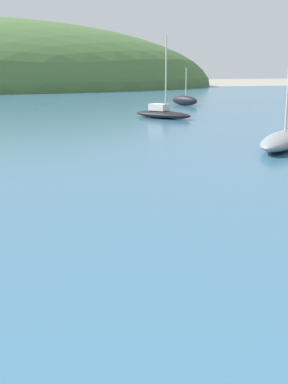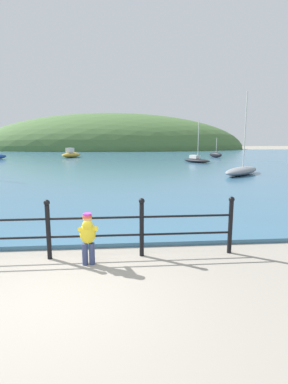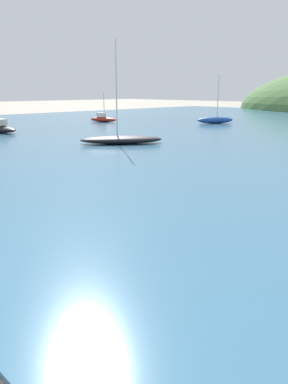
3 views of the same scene
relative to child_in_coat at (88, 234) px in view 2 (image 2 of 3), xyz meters
The scene contains 9 objects.
ground_plane 1.38m from the child_in_coat, 111.36° to the right, with size 200.00×200.00×0.00m, color gray.
water 30.85m from the child_in_coat, 90.84° to the left, with size 80.00×60.00×0.10m, color #386684.
far_hillside 66.91m from the child_in_coat, 90.39° to the left, with size 62.24×34.23×16.72m.
iron_railing 0.37m from the child_in_coat, 70.94° to the left, with size 5.66×0.12×1.21m.
child_in_coat is the anchor object (origin of this frame).
boat_far_left 33.55m from the child_in_coat, 99.04° to the left, with size 2.64×3.77×1.21m.
boat_red_dinghy 15.64m from the child_in_coat, 56.98° to the left, with size 3.80×3.83×5.21m.
boat_mid_harbor 25.18m from the child_in_coat, 70.65° to the left, with size 2.68×3.43×4.07m.
boat_green_fishing 34.23m from the child_in_coat, 67.82° to the left, with size 1.36×2.35×2.47m.
Camera 2 is at (1.03, -4.31, 2.36)m, focal length 28.00 mm.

